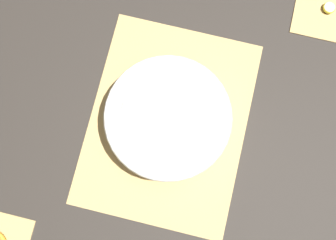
{
  "coord_description": "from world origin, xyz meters",
  "views": [
    {
      "loc": [
        0.14,
        0.03,
        0.86
      ],
      "look_at": [
        0.0,
        0.0,
        0.04
      ],
      "focal_mm": 42.0,
      "sensor_mm": 36.0,
      "label": 1
    }
  ],
  "objects": [
    {
      "name": "banana_coin_single",
      "position": [
        -0.35,
        0.3,
        0.01
      ],
      "size": [
        0.03,
        0.03,
        0.01
      ],
      "color": "#F7EFC6",
      "rests_on": "coaster_mat_far_left"
    },
    {
      "name": "coaster_mat_far_left",
      "position": [
        -0.35,
        0.3,
        0.0
      ],
      "size": [
        0.15,
        0.15,
        0.01
      ],
      "color": "tan",
      "rests_on": "ground_plane"
    },
    {
      "name": "bamboo_mat_center",
      "position": [
        -0.0,
        0.0,
        0.0
      ],
      "size": [
        0.45,
        0.34,
        0.01
      ],
      "color": "tan",
      "rests_on": "ground_plane"
    },
    {
      "name": "ground_plane",
      "position": [
        0.0,
        0.0,
        0.0
      ],
      "size": [
        6.0,
        6.0,
        0.0
      ],
      "primitive_type": "plane",
      "color": "#2D2823"
    },
    {
      "name": "fruit_salad_bowl",
      "position": [
        -0.0,
        -0.0,
        0.05
      ],
      "size": [
        0.27,
        0.27,
        0.08
      ],
      "color": "silver",
      "rests_on": "bamboo_mat_center"
    }
  ]
}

